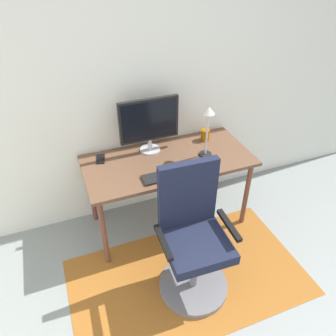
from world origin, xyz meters
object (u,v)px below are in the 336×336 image
at_px(monitor, 149,122).
at_px(desk_lamp, 208,122).
at_px(keyboard, 169,175).
at_px(coffee_cup, 205,135).
at_px(office_chair, 193,244).
at_px(computer_mouse, 203,167).
at_px(cell_phone, 101,159).
at_px(desk, 168,166).

bearing_deg(monitor, desk_lamp, -30.60).
distance_m(keyboard, coffee_cup, 0.66).
relative_size(keyboard, office_chair, 0.40).
relative_size(computer_mouse, coffee_cup, 1.01).
xyz_separation_m(monitor, cell_phone, (-0.44, 0.01, -0.27)).
relative_size(coffee_cup, office_chair, 0.10).
bearing_deg(office_chair, monitor, 93.22).
distance_m(keyboard, desk_lamp, 0.53).
relative_size(computer_mouse, office_chair, 0.10).
height_order(keyboard, office_chair, office_chair).
xyz_separation_m(computer_mouse, desk_lamp, (0.11, 0.18, 0.30)).
height_order(keyboard, coffee_cup, coffee_cup).
relative_size(desk, computer_mouse, 13.74).
distance_m(computer_mouse, desk_lamp, 0.36).
height_order(desk, office_chair, office_chair).
bearing_deg(keyboard, computer_mouse, -1.98).
xyz_separation_m(monitor, keyboard, (0.02, -0.41, -0.27)).
relative_size(monitor, office_chair, 0.48).
distance_m(desk_lamp, office_chair, 0.97).
distance_m(desk, computer_mouse, 0.33).
distance_m(monitor, computer_mouse, 0.59).
height_order(monitor, office_chair, monitor).
distance_m(desk, cell_phone, 0.58).
relative_size(desk, keyboard, 3.32).
height_order(keyboard, cell_phone, keyboard).
bearing_deg(monitor, computer_mouse, -53.80).
distance_m(desk, monitor, 0.41).
relative_size(desk, coffee_cup, 13.88).
height_order(desk, desk_lamp, desk_lamp).
bearing_deg(desk, office_chair, -96.95).
relative_size(computer_mouse, cell_phone, 0.74).
bearing_deg(office_chair, coffee_cup, 62.23).
bearing_deg(monitor, coffee_cup, -1.30).
distance_m(keyboard, computer_mouse, 0.29).
bearing_deg(monitor, keyboard, -87.64).
relative_size(desk, monitor, 2.78).
relative_size(desk, cell_phone, 10.21).
xyz_separation_m(desk, desk_lamp, (0.32, -0.05, 0.39)).
distance_m(cell_phone, office_chair, 1.06).
bearing_deg(coffee_cup, desk_lamp, -115.76).
height_order(desk, monitor, monitor).
distance_m(computer_mouse, office_chair, 0.64).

